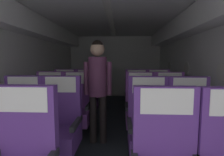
% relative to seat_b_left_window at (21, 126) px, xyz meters
% --- Properties ---
extents(ground, '(3.50, 6.73, 0.02)m').
position_rel_seat_b_left_window_xyz_m(ground, '(1.06, 1.02, -0.47)').
color(ground, '#23282D').
extents(fuselage_shell, '(3.38, 6.38, 2.21)m').
position_rel_seat_b_left_window_xyz_m(fuselage_shell, '(1.06, 1.28, 1.12)').
color(fuselage_shell, silver).
rests_on(fuselage_shell, ground).
extents(seat_b_left_window, '(0.53, 0.51, 1.10)m').
position_rel_seat_b_left_window_xyz_m(seat_b_left_window, '(0.00, 0.00, 0.00)').
color(seat_b_left_window, '#38383D').
rests_on(seat_b_left_window, ground).
extents(seat_b_left_aisle, '(0.53, 0.51, 1.10)m').
position_rel_seat_b_left_window_xyz_m(seat_b_left_aisle, '(0.50, 0.01, 0.00)').
color(seat_b_left_aisle, '#38383D').
rests_on(seat_b_left_aisle, ground).
extents(seat_b_right_aisle, '(0.53, 0.51, 1.10)m').
position_rel_seat_b_left_window_xyz_m(seat_b_right_aisle, '(2.11, -0.01, 0.00)').
color(seat_b_right_aisle, '#38383D').
rests_on(seat_b_right_aisle, ground).
extents(seat_b_right_window, '(0.53, 0.51, 1.10)m').
position_rel_seat_b_left_window_xyz_m(seat_b_right_window, '(1.61, 0.00, 0.00)').
color(seat_b_right_window, '#38383D').
rests_on(seat_b_right_window, ground).
extents(seat_c_left_window, '(0.53, 0.51, 1.10)m').
position_rel_seat_b_left_window_xyz_m(seat_c_left_window, '(0.00, 0.85, 0.00)').
color(seat_c_left_window, '#38383D').
rests_on(seat_c_left_window, ground).
extents(seat_c_left_aisle, '(0.53, 0.51, 1.10)m').
position_rel_seat_b_left_window_xyz_m(seat_c_left_aisle, '(0.50, 0.83, 0.00)').
color(seat_c_left_aisle, '#38383D').
rests_on(seat_c_left_aisle, ground).
extents(seat_c_right_aisle, '(0.53, 0.51, 1.10)m').
position_rel_seat_b_left_window_xyz_m(seat_c_right_aisle, '(2.12, 0.84, 0.00)').
color(seat_c_right_aisle, '#38383D').
rests_on(seat_c_right_aisle, ground).
extents(seat_c_right_window, '(0.53, 0.51, 1.10)m').
position_rel_seat_b_left_window_xyz_m(seat_c_right_window, '(1.61, 0.83, 0.00)').
color(seat_c_right_window, '#38383D').
rests_on(seat_c_right_window, ground).
extents(seat_d_left_window, '(0.53, 0.51, 1.10)m').
position_rel_seat_b_left_window_xyz_m(seat_d_left_window, '(0.01, 1.67, 0.00)').
color(seat_d_left_window, '#38383D').
rests_on(seat_d_left_window, ground).
extents(seat_d_left_aisle, '(0.53, 0.51, 1.10)m').
position_rel_seat_b_left_window_xyz_m(seat_d_left_aisle, '(0.50, 1.69, 0.00)').
color(seat_d_left_aisle, '#38383D').
rests_on(seat_d_left_aisle, ground).
extents(seat_d_right_aisle, '(0.53, 0.51, 1.10)m').
position_rel_seat_b_left_window_xyz_m(seat_d_right_aisle, '(2.10, 1.68, 0.00)').
color(seat_d_right_aisle, '#38383D').
rests_on(seat_d_right_aisle, ground).
extents(seat_d_right_window, '(0.53, 0.51, 1.10)m').
position_rel_seat_b_left_window_xyz_m(seat_d_right_window, '(1.63, 1.68, 0.00)').
color(seat_d_right_window, '#38383D').
rests_on(seat_d_right_window, ground).
extents(flight_attendant, '(0.43, 0.28, 1.61)m').
position_rel_seat_b_left_window_xyz_m(flight_attendant, '(0.91, 0.56, 0.53)').
color(flight_attendant, black).
rests_on(flight_attendant, ground).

